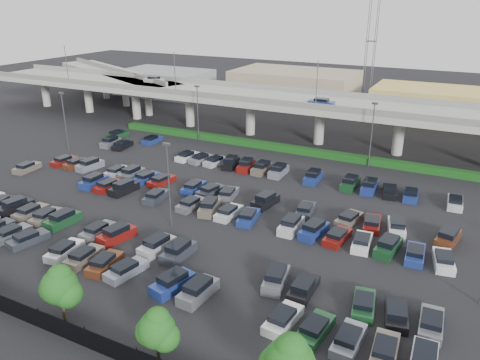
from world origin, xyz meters
name	(u,v)px	position (x,y,z in m)	size (l,w,h in m)	color
ground	(206,202)	(0.00, 0.00, 0.00)	(280.00, 280.00, 0.00)	black
overpass	(293,104)	(-0.22, 32.01, 6.97)	(150.00, 13.00, 15.80)	gray
on_ramp	(115,76)	(-52.10, 43.05, 6.86)	(50.93, 30.13, 8.80)	gray
hedge	(279,147)	(0.00, 25.00, 0.55)	(66.00, 1.60, 1.10)	#113C11
fence	(31,315)	(-0.05, -28.00, 0.90)	(70.00, 0.10, 2.00)	black
tree_row	(47,282)	(0.70, -26.53, 3.52)	(65.07, 3.66, 5.94)	#332316
parked_cars	(189,208)	(-0.23, -3.76, 0.63)	(63.05, 41.66, 1.67)	maroon
light_poles	(186,149)	(-4.13, 2.00, 6.24)	(66.90, 48.38, 10.30)	#49494E
distant_buildings	(391,98)	(12.38, 61.81, 3.74)	(138.00, 24.00, 9.00)	gray
comm_tower	(372,39)	(4.00, 74.00, 15.61)	(2.40, 2.40, 30.00)	#49494E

